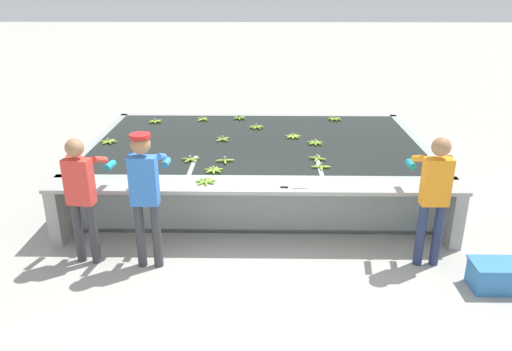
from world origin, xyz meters
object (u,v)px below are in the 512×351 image
at_px(banana_bunch_floating_3, 109,141).
at_px(banana_bunch_floating_6, 190,159).
at_px(worker_2, 434,190).
at_px(banana_bunch_floating_8, 239,118).
at_px(worker_1, 145,188).
at_px(banana_bunch_floating_1, 155,121).
at_px(banana_bunch_floating_11, 203,119).
at_px(banana_bunch_floating_5, 256,127).
at_px(banana_bunch_floating_13, 223,139).
at_px(banana_bunch_floating_12, 334,119).
at_px(banana_bunch_floating_2, 293,136).
at_px(worker_0, 82,190).
at_px(banana_bunch_floating_4, 225,160).
at_px(banana_bunch_floating_10, 321,167).
at_px(banana_bunch_ledge_0, 206,181).
at_px(banana_bunch_ledge_1, 82,182).
at_px(banana_bunch_ledge_2, 438,186).
at_px(banana_bunch_floating_9, 317,158).
at_px(banana_bunch_floating_0, 315,143).
at_px(crate, 495,276).
at_px(knife_0, 290,187).

height_order(banana_bunch_floating_3, banana_bunch_floating_6, same).
height_order(worker_2, banana_bunch_floating_8, worker_2).
xyz_separation_m(worker_1, banana_bunch_floating_1, (-0.65, 3.67, -0.19)).
bearing_deg(banana_bunch_floating_8, banana_bunch_floating_11, -170.43).
height_order(banana_bunch_floating_5, banana_bunch_floating_13, same).
bearing_deg(banana_bunch_floating_12, banana_bunch_floating_2, -125.97).
height_order(worker_0, banana_bunch_floating_12, worker_0).
relative_size(worker_0, banana_bunch_floating_4, 5.66).
bearing_deg(banana_bunch_floating_2, banana_bunch_floating_10, -78.02).
relative_size(banana_bunch_floating_13, banana_bunch_ledge_0, 0.80).
bearing_deg(banana_bunch_ledge_1, banana_bunch_floating_4, 26.10).
distance_m(worker_1, banana_bunch_ledge_2, 3.65).
distance_m(banana_bunch_floating_8, banana_bunch_floating_9, 2.66).
relative_size(banana_bunch_floating_10, banana_bunch_ledge_1, 1.00).
xyz_separation_m(banana_bunch_floating_2, banana_bunch_floating_12, (0.85, 1.17, 0.00)).
bearing_deg(banana_bunch_floating_3, banana_bunch_floating_1, 68.56).
height_order(worker_0, banana_bunch_ledge_1, worker_0).
bearing_deg(worker_0, banana_bunch_floating_12, 47.35).
distance_m(banana_bunch_floating_12, banana_bunch_ledge_2, 3.47).
xyz_separation_m(banana_bunch_floating_4, banana_bunch_ledge_0, (-0.19, -0.84, 0.00)).
distance_m(banana_bunch_floating_5, banana_bunch_ledge_1, 3.50).
relative_size(banana_bunch_floating_1, banana_bunch_floating_10, 1.00).
bearing_deg(banana_bunch_floating_3, worker_0, -80.97).
bearing_deg(banana_bunch_floating_10, banana_bunch_ledge_2, -26.63).
bearing_deg(banana_bunch_floating_0, worker_2, -62.87).
distance_m(banana_bunch_floating_1, banana_bunch_ledge_0, 3.27).
height_order(banana_bunch_floating_2, banana_bunch_floating_10, same).
xyz_separation_m(banana_bunch_floating_0, crate, (1.79, -2.84, -0.67)).
relative_size(banana_bunch_floating_4, knife_0, 0.80).
xyz_separation_m(banana_bunch_floating_9, crate, (1.83, -2.07, -0.67)).
bearing_deg(worker_1, banana_bunch_floating_4, 61.47).
distance_m(banana_bunch_floating_3, banana_bunch_floating_13, 1.86).
relative_size(banana_bunch_floating_3, banana_bunch_floating_8, 1.00).
bearing_deg(banana_bunch_floating_4, banana_bunch_ledge_1, -153.90).
bearing_deg(worker_1, crate, -6.55).
height_order(banana_bunch_ledge_0, banana_bunch_ledge_2, same).
bearing_deg(banana_bunch_floating_12, banana_bunch_floating_8, 178.30).
bearing_deg(knife_0, banana_bunch_floating_12, 73.49).
xyz_separation_m(worker_0, banana_bunch_floating_6, (1.09, 1.45, -0.12)).
bearing_deg(banana_bunch_floating_1, banana_bunch_ledge_1, -96.22).
height_order(banana_bunch_floating_13, crate, banana_bunch_floating_13).
xyz_separation_m(banana_bunch_floating_0, banana_bunch_ledge_2, (1.39, -1.84, 0.00)).
bearing_deg(banana_bunch_floating_10, banana_bunch_ledge_1, -168.69).
height_order(banana_bunch_floating_9, banana_bunch_floating_11, same).
relative_size(banana_bunch_floating_6, banana_bunch_floating_12, 0.98).
bearing_deg(banana_bunch_floating_2, banana_bunch_floating_4, -130.68).
relative_size(banana_bunch_floating_0, banana_bunch_floating_2, 1.00).
distance_m(banana_bunch_floating_12, crate, 4.59).
height_order(banana_bunch_ledge_0, knife_0, banana_bunch_ledge_0).
relative_size(worker_1, worker_2, 1.03).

